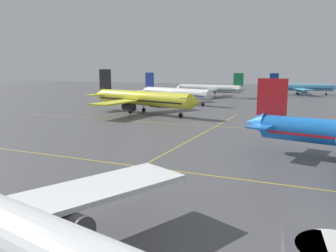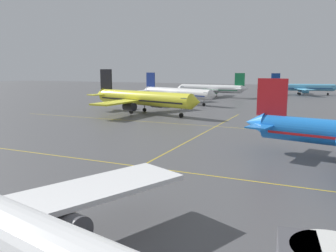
{
  "view_description": "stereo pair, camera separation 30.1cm",
  "coord_description": "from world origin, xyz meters",
  "px_view_note": "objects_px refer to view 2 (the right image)",
  "views": [
    {
      "loc": [
        20.6,
        -4.79,
        12.48
      ],
      "look_at": [
        -2.09,
        46.58,
        3.21
      ],
      "focal_mm": 36.35,
      "sensor_mm": 36.0,
      "label": 1
    },
    {
      "loc": [
        20.87,
        -4.67,
        12.48
      ],
      "look_at": [
        -2.09,
        46.58,
        3.21
      ],
      "focal_mm": 36.35,
      "sensor_mm": 36.0,
      "label": 2
    }
  ],
  "objects_px": {
    "airliner_far_left_stand": "(176,93)",
    "airliner_distant_taxiway": "(302,87)",
    "airliner_third_row": "(142,98)",
    "airliner_far_right_stand": "(211,89)"
  },
  "relations": [
    {
      "from": "airliner_far_left_stand",
      "to": "airliner_distant_taxiway",
      "type": "xyz_separation_m",
      "value": [
        40.87,
        68.76,
        -0.22
      ]
    },
    {
      "from": "airliner_third_row",
      "to": "airliner_far_right_stand",
      "type": "distance_m",
      "value": 67.27
    },
    {
      "from": "airliner_third_row",
      "to": "airliner_far_right_stand",
      "type": "bearing_deg",
      "value": 89.54
    },
    {
      "from": "airliner_far_left_stand",
      "to": "airliner_far_right_stand",
      "type": "bearing_deg",
      "value": 85.93
    },
    {
      "from": "airliner_far_right_stand",
      "to": "airliner_far_left_stand",
      "type": "bearing_deg",
      "value": -94.07
    },
    {
      "from": "airliner_far_left_stand",
      "to": "airliner_far_right_stand",
      "type": "distance_m",
      "value": 36.34
    },
    {
      "from": "airliner_far_left_stand",
      "to": "airliner_distant_taxiway",
      "type": "distance_m",
      "value": 79.99
    },
    {
      "from": "airliner_third_row",
      "to": "airliner_distant_taxiway",
      "type": "bearing_deg",
      "value": 68.74
    },
    {
      "from": "airliner_third_row",
      "to": "airliner_far_right_stand",
      "type": "xyz_separation_m",
      "value": [
        0.53,
        67.26,
        -0.54
      ]
    },
    {
      "from": "airliner_far_right_stand",
      "to": "airliner_distant_taxiway",
      "type": "distance_m",
      "value": 50.23
    }
  ]
}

